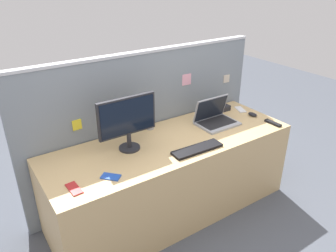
# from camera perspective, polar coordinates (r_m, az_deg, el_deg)

# --- Properties ---
(ground_plane) EXTENTS (10.00, 10.00, 0.00)m
(ground_plane) POSITION_cam_1_polar(r_m,az_deg,el_deg) (3.23, 0.51, -14.07)
(ground_plane) COLOR #4C515B
(desk) EXTENTS (2.19, 0.76, 0.73)m
(desk) POSITION_cam_1_polar(r_m,az_deg,el_deg) (3.00, 0.54, -8.72)
(desk) COLOR tan
(desk) RESTS_ON ground_plane
(cubicle_divider) EXTENTS (2.39, 0.08, 1.42)m
(cubicle_divider) POSITION_cam_1_polar(r_m,az_deg,el_deg) (3.14, -3.77, 0.19)
(cubicle_divider) COLOR gray
(cubicle_divider) RESTS_ON ground_plane
(desktop_monitor) EXTENTS (0.49, 0.17, 0.44)m
(desktop_monitor) POSITION_cam_1_polar(r_m,az_deg,el_deg) (2.60, -7.03, 1.16)
(desktop_monitor) COLOR #232328
(desktop_monitor) RESTS_ON desk
(laptop) EXTENTS (0.37, 0.28, 0.25)m
(laptop) POSITION_cam_1_polar(r_m,az_deg,el_deg) (3.13, 8.08, 1.48)
(laptop) COLOR #9EA0A8
(laptop) RESTS_ON desk
(desk_phone) EXTENTS (0.18, 0.18, 0.09)m
(desk_phone) POSITION_cam_1_polar(r_m,az_deg,el_deg) (3.45, 8.59, 3.29)
(desk_phone) COLOR #232328
(desk_phone) RESTS_ON desk
(keyboard_main) EXTENTS (0.44, 0.14, 0.02)m
(keyboard_main) POSITION_cam_1_polar(r_m,az_deg,el_deg) (2.68, 5.08, -3.98)
(keyboard_main) COLOR black
(keyboard_main) RESTS_ON desk
(computer_mouse_right_hand) EXTENTS (0.06, 0.10, 0.03)m
(computer_mouse_right_hand) POSITION_cam_1_polar(r_m,az_deg,el_deg) (3.38, 14.39, 1.96)
(computer_mouse_right_hand) COLOR black
(computer_mouse_right_hand) RESTS_ON desk
(pen_cup) EXTENTS (0.07, 0.07, 0.17)m
(pen_cup) POSITION_cam_1_polar(r_m,az_deg,el_deg) (3.00, -3.18, 0.45)
(pen_cup) COLOR #99999E
(pen_cup) RESTS_ON desk
(cell_phone_blue_case) EXTENTS (0.14, 0.15, 0.01)m
(cell_phone_blue_case) POSITION_cam_1_polar(r_m,az_deg,el_deg) (2.38, -9.86, -8.63)
(cell_phone_blue_case) COLOR blue
(cell_phone_blue_case) RESTS_ON desk
(cell_phone_white_slab) EXTENTS (0.12, 0.17, 0.01)m
(cell_phone_white_slab) POSITION_cam_1_polar(r_m,az_deg,el_deg) (3.50, 12.40, 2.81)
(cell_phone_white_slab) COLOR silver
(cell_phone_white_slab) RESTS_ON desk
(cell_phone_red_case) EXTENTS (0.08, 0.16, 0.01)m
(cell_phone_red_case) POSITION_cam_1_polar(r_m,az_deg,el_deg) (2.32, -15.93, -10.36)
(cell_phone_red_case) COLOR #B22323
(cell_phone_red_case) RESTS_ON desk
(tv_remote) EXTENTS (0.05, 0.17, 0.02)m
(tv_remote) POSITION_cam_1_polar(r_m,az_deg,el_deg) (3.26, 17.69, 0.50)
(tv_remote) COLOR black
(tv_remote) RESTS_ON desk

